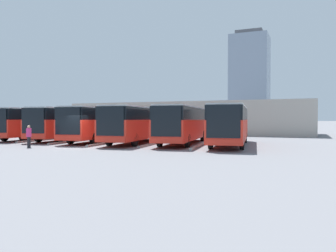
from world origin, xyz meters
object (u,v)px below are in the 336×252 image
object	(u,v)px
bus_0	(230,123)
bus_1	(183,123)
bus_2	(137,123)
bus_3	(101,123)
bus_5	(37,122)
bus_4	(70,122)
pedestrian	(29,136)

from	to	relation	value
bus_0	bus_1	xyz separation A→B (m)	(4.22, -0.25, 0.00)
bus_1	bus_2	bearing A→B (deg)	2.15
bus_3	bus_5	size ratio (longest dim) A/B	1.00
bus_2	bus_4	size ratio (longest dim) A/B	1.00
bus_0	bus_4	world-z (taller)	same
bus_1	bus_3	size ratio (longest dim) A/B	1.00
bus_1	bus_0	bearing A→B (deg)	168.88
bus_3	bus_1	bearing A→B (deg)	174.94
bus_0	bus_4	size ratio (longest dim) A/B	1.00
bus_1	bus_3	distance (m)	8.46
bus_2	bus_5	bearing A→B (deg)	-10.91
bus_1	bus_3	xyz separation A→B (m)	(8.45, 0.40, 0.00)
bus_0	pedestrian	size ratio (longest dim) A/B	6.99
bus_4	bus_5	xyz separation A→B (m)	(4.22, 0.20, 0.00)
bus_5	pedestrian	world-z (taller)	bus_5
bus_3	bus_4	world-z (taller)	same
bus_1	pedestrian	world-z (taller)	bus_1
bus_3	bus_2	bearing A→B (deg)	167.63
bus_1	bus_4	distance (m)	12.67
bus_0	bus_3	bearing A→B (deg)	-7.08
bus_5	pedestrian	distance (m)	11.09
bus_1	bus_5	bearing A→B (deg)	-7.62
pedestrian	bus_4	bearing A→B (deg)	170.25
bus_0	bus_1	distance (m)	4.23
bus_2	bus_4	xyz separation A→B (m)	(8.45, -0.89, 0.00)
bus_2	bus_3	distance (m)	4.24
bus_2	bus_5	size ratio (longest dim) A/B	1.00
bus_3	pedestrian	bearing A→B (deg)	74.01
bus_2	bus_5	world-z (taller)	same
bus_5	pedestrian	size ratio (longest dim) A/B	6.99
bus_3	bus_0	bearing A→B (deg)	172.92
bus_3	pedestrian	size ratio (longest dim) A/B	6.99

